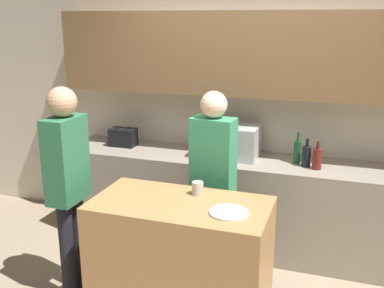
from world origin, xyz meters
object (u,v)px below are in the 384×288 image
bottle_0 (297,151)px  plate_on_island (229,212)px  person_center (213,172)px  toaster (123,137)px  bottle_2 (317,158)px  cup_0 (198,188)px  microwave (230,141)px  bottle_1 (306,156)px  person_left (68,177)px

bottle_0 → plate_on_island: bottle_0 is taller
person_center → toaster: bearing=-24.0°
bottle_2 → cup_0: bearing=-128.8°
toaster → bottle_0: bearing=-0.3°
microwave → plate_on_island: size_ratio=2.00×
toaster → plate_on_island: toaster is taller
toaster → bottle_2: size_ratio=1.04×
microwave → toaster: size_ratio=2.00×
toaster → bottle_0: (1.73, -0.01, 0.02)m
bottle_1 → person_center: size_ratio=0.16×
toaster → bottle_0: size_ratio=0.92×
bottle_2 → person_left: (-1.73, -1.12, 0.01)m
toaster → person_center: size_ratio=0.16×
bottle_2 → person_center: 0.94m
microwave → bottle_2: bearing=-8.5°
person_center → cup_0: bearing=96.9°
bottle_0 → person_center: (-0.59, -0.65, -0.05)m
person_left → cup_0: bearing=100.2°
plate_on_island → person_left: person_left is taller
bottle_1 → person_center: bearing=-139.2°
bottle_0 → cup_0: bearing=-118.9°
bottle_2 → plate_on_island: bearing=-111.6°
person_center → bottle_1: bearing=-133.0°
plate_on_island → bottle_2: bearing=68.4°
bottle_2 → cup_0: 1.22m
plate_on_island → person_center: 0.72m
bottle_0 → person_left: 1.98m
toaster → cup_0: (1.14, -1.07, -0.01)m
microwave → bottle_2: size_ratio=2.09×
bottle_1 → person_left: (-1.63, -1.16, 0.01)m
plate_on_island → person_left: bearing=176.6°
bottle_0 → bottle_1: bearing=-38.2°
microwave → bottle_0: 0.62m
plate_on_island → microwave: bearing=103.8°
bottle_0 → person_center: 0.88m
bottle_0 → bottle_2: size_ratio=1.14×
microwave → person_center: 0.66m
toaster → person_left: 1.25m
bottle_0 → person_left: bearing=-141.6°
plate_on_island → bottle_1: bearing=73.0°
bottle_1 → cup_0: 1.20m
bottle_0 → bottle_1: size_ratio=1.13×
toaster → bottle_1: size_ratio=1.04×
bottle_0 → bottle_2: (0.18, -0.11, -0.01)m
toaster → person_left: person_left is taller
toaster → cup_0: size_ratio=2.73×
microwave → plate_on_island: (0.32, -1.31, -0.11)m
bottle_2 → bottle_0: bearing=148.2°
bottle_2 → cup_0: size_ratio=2.62×
microwave → toaster: (-1.11, 0.00, -0.06)m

